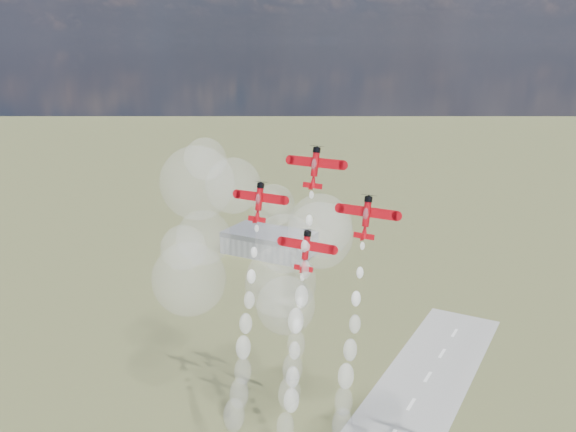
{
  "coord_description": "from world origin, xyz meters",
  "views": [
    {
      "loc": [
        49.85,
        -109.23,
        119.0
      ],
      "look_at": [
        -17.35,
        14.24,
        78.53
      ],
      "focal_mm": 38.0,
      "sensor_mm": 36.0,
      "label": 1
    }
  ],
  "objects_px": {
    "hangar": "(269,242)",
    "plane_right": "(366,216)",
    "plane_left": "(259,201)",
    "plane_lead": "(315,166)",
    "plane_slot": "(306,250)"
  },
  "relations": [
    {
      "from": "hangar",
      "to": "plane_left",
      "type": "xyz_separation_m",
      "value": [
        94.6,
        -165.82,
        74.78
      ]
    },
    {
      "from": "plane_slot",
      "to": "hangar",
      "type": "bearing_deg",
      "value": 122.89
    },
    {
      "from": "plane_left",
      "to": "plane_lead",
      "type": "bearing_deg",
      "value": 8.82
    },
    {
      "from": "plane_lead",
      "to": "plane_left",
      "type": "relative_size",
      "value": 1.0
    },
    {
      "from": "hangar",
      "to": "plane_left",
      "type": "bearing_deg",
      "value": -60.3
    },
    {
      "from": "plane_slot",
      "to": "plane_lead",
      "type": "bearing_deg",
      "value": 90.0
    },
    {
      "from": "hangar",
      "to": "plane_left",
      "type": "relative_size",
      "value": 3.62
    },
    {
      "from": "plane_left",
      "to": "plane_right",
      "type": "relative_size",
      "value": 1.0
    },
    {
      "from": "plane_right",
      "to": "plane_slot",
      "type": "height_order",
      "value": "plane_right"
    },
    {
      "from": "hangar",
      "to": "plane_slot",
      "type": "distance_m",
      "value": 210.43
    },
    {
      "from": "plane_left",
      "to": "plane_slot",
      "type": "distance_m",
      "value": 17.14
    },
    {
      "from": "plane_left",
      "to": "plane_right",
      "type": "xyz_separation_m",
      "value": [
        28.09,
        0.0,
        0.0
      ]
    },
    {
      "from": "plane_left",
      "to": "hangar",
      "type": "bearing_deg",
      "value": 119.7
    },
    {
      "from": "hangar",
      "to": "plane_right",
      "type": "distance_m",
      "value": 219.41
    },
    {
      "from": "hangar",
      "to": "plane_slot",
      "type": "relative_size",
      "value": 3.62
    }
  ]
}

